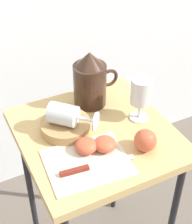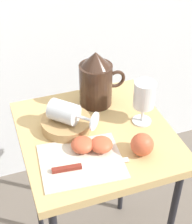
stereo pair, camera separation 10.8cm
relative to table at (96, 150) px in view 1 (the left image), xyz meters
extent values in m
cube|color=tan|center=(0.00, 0.00, 0.07)|extent=(0.48, 0.49, 0.03)
cylinder|color=black|center=(-0.20, 0.21, -0.30)|extent=(0.02, 0.02, 0.70)
cylinder|color=black|center=(0.20, 0.21, -0.30)|extent=(0.02, 0.02, 0.70)
cube|color=beige|center=(-0.08, -0.11, 0.09)|extent=(0.25, 0.21, 0.00)
cylinder|color=#AD8451|center=(-0.08, 0.05, 0.10)|extent=(0.16, 0.16, 0.03)
cylinder|color=#382319|center=(0.05, 0.15, 0.16)|extent=(0.11, 0.11, 0.15)
cylinder|color=#D1661E|center=(0.05, 0.15, 0.13)|extent=(0.10, 0.10, 0.08)
cone|color=#382319|center=(0.05, 0.15, 0.26)|extent=(0.10, 0.10, 0.05)
torus|color=#382319|center=(0.13, 0.15, 0.17)|extent=(0.07, 0.01, 0.07)
cylinder|color=silver|center=(0.16, 0.00, 0.09)|extent=(0.06, 0.06, 0.00)
cylinder|color=silver|center=(0.16, 0.00, 0.12)|extent=(0.01, 0.01, 0.06)
cylinder|color=silver|center=(0.16, 0.00, 0.19)|extent=(0.07, 0.07, 0.09)
cylinder|color=#D1661E|center=(0.16, 0.00, 0.17)|extent=(0.06, 0.06, 0.04)
cylinder|color=silver|center=(-0.09, 0.05, 0.15)|extent=(0.11, 0.11, 0.07)
cylinder|color=silver|center=(-0.04, -0.01, 0.15)|extent=(0.05, 0.05, 0.01)
cylinder|color=silver|center=(-0.02, -0.03, 0.15)|extent=(0.05, 0.05, 0.06)
ellipsoid|color=#C15133|center=(-0.07, -0.07, 0.11)|extent=(0.07, 0.07, 0.04)
ellipsoid|color=#C15133|center=(-0.01, -0.09, 0.11)|extent=(0.07, 0.07, 0.04)
sphere|color=#C15133|center=(0.10, -0.14, 0.12)|extent=(0.07, 0.07, 0.07)
cube|color=silver|center=(-0.02, -0.15, 0.09)|extent=(0.14, 0.03, 0.00)
cube|color=maroon|center=(-0.13, -0.13, 0.09)|extent=(0.09, 0.02, 0.01)
camera|label=1|loc=(-0.38, -0.77, 0.82)|focal=56.47mm
camera|label=2|loc=(-0.28, -0.81, 0.82)|focal=56.47mm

